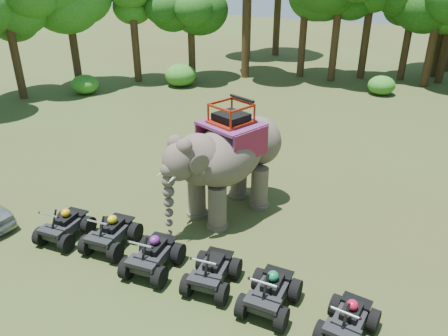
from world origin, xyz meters
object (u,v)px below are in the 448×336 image
(atv_5, at_px, (349,317))
(atv_1, at_px, (110,229))
(elephant, at_px, (229,159))
(atv_3, at_px, (212,267))
(atv_0, at_px, (64,222))
(atv_4, at_px, (270,288))
(atv_2, at_px, (152,251))

(atv_5, bearing_deg, atv_1, -176.80)
(elephant, distance_m, atv_5, 6.58)
(atv_3, bearing_deg, atv_5, -8.94)
(atv_0, height_order, atv_4, atv_4)
(atv_3, distance_m, atv_4, 1.74)
(elephant, bearing_deg, atv_3, -49.73)
(atv_0, height_order, atv_3, atv_3)
(elephant, height_order, atv_1, elephant)
(atv_5, bearing_deg, atv_0, -174.38)
(atv_1, height_order, atv_2, atv_2)
(elephant, bearing_deg, atv_4, -30.81)
(atv_1, height_order, atv_4, atv_1)
(elephant, bearing_deg, atv_2, -76.56)
(elephant, distance_m, atv_1, 4.50)
(atv_4, xyz_separation_m, atv_5, (2.01, -0.01, -0.04))
(atv_2, distance_m, atv_3, 1.85)
(atv_0, bearing_deg, atv_5, -4.82)
(elephant, xyz_separation_m, atv_2, (-0.43, -3.95, -1.38))
(atv_0, bearing_deg, atv_1, 5.97)
(atv_1, distance_m, atv_3, 3.67)
(atv_4, bearing_deg, atv_0, 179.27)
(elephant, xyz_separation_m, atv_0, (-3.88, -3.98, -1.42))
(elephant, distance_m, atv_2, 4.21)
(atv_1, relative_size, atv_3, 1.03)
(elephant, relative_size, atv_1, 2.79)
(elephant, relative_size, atv_2, 2.75)
(elephant, relative_size, atv_3, 2.86)
(elephant, height_order, atv_3, elephant)
(atv_2, bearing_deg, atv_1, 163.95)
(atv_4, distance_m, atv_5, 2.01)
(elephant, height_order, atv_2, elephant)
(atv_0, xyz_separation_m, atv_5, (9.04, 0.16, -0.02))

